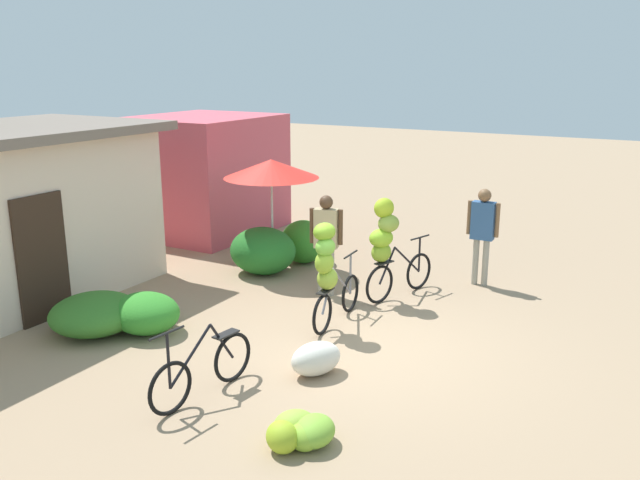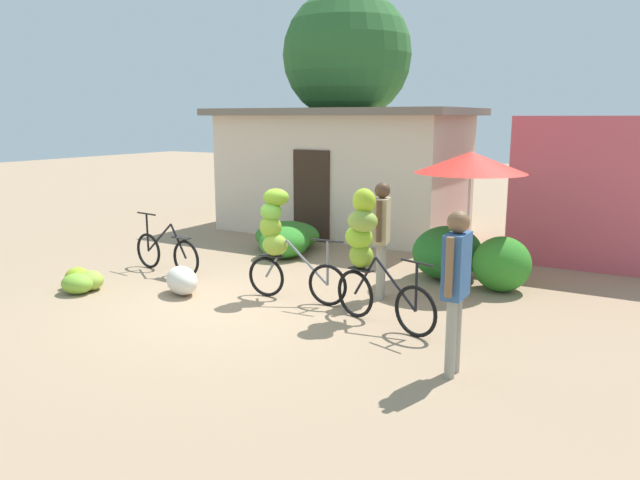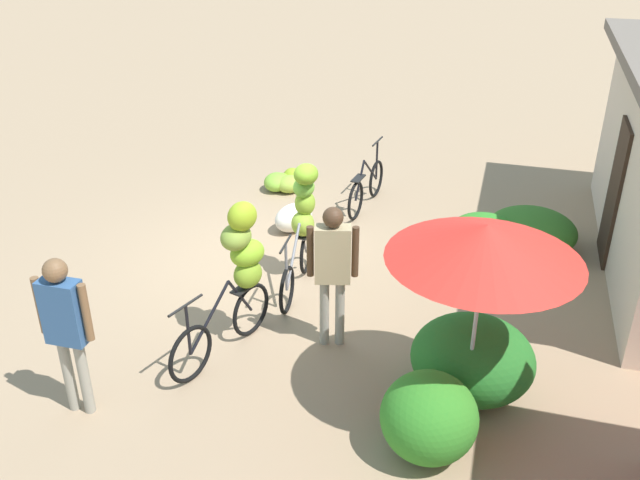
% 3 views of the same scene
% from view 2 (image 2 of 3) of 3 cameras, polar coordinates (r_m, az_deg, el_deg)
% --- Properties ---
extents(ground_plane, '(60.00, 60.00, 0.00)m').
position_cam_2_polar(ground_plane, '(9.00, -8.18, -6.17)').
color(ground_plane, '#9F8264').
extents(building_low, '(5.99, 3.36, 2.89)m').
position_cam_2_polar(building_low, '(14.63, 2.15, 6.57)').
color(building_low, beige).
rests_on(building_low, ground).
extents(shop_pink, '(3.20, 2.80, 2.72)m').
position_cam_2_polar(shop_pink, '(13.00, 25.45, 4.39)').
color(shop_pink, '#CB4F5E').
rests_on(shop_pink, ground).
extents(tree_behind_building, '(3.43, 3.43, 6.03)m').
position_cam_2_polar(tree_behind_building, '(16.97, 2.54, 16.77)').
color(tree_behind_building, brown).
rests_on(tree_behind_building, ground).
extents(hedge_bush_front_left, '(1.34, 1.32, 0.58)m').
position_cam_2_polar(hedge_bush_front_left, '(12.67, -3.07, 0.42)').
color(hedge_bush_front_left, '#367426').
rests_on(hedge_bush_front_left, ground).
extents(hedge_bush_front_right, '(0.95, 1.06, 0.60)m').
position_cam_2_polar(hedge_bush_front_right, '(11.92, -3.35, -0.22)').
color(hedge_bush_front_right, '#318628').
rests_on(hedge_bush_front_right, ground).
extents(hedge_bush_mid, '(1.16, 1.29, 0.90)m').
position_cam_2_polar(hedge_bush_mid, '(10.56, 11.80, -1.15)').
color(hedge_bush_mid, '#246E26').
rests_on(hedge_bush_mid, ground).
extents(hedge_bush_by_door, '(0.90, 0.92, 0.87)m').
position_cam_2_polar(hedge_bush_by_door, '(10.01, 16.60, -2.16)').
color(hedge_bush_by_door, '#328626').
rests_on(hedge_bush_by_door, ground).
extents(market_umbrella, '(1.81, 1.81, 2.16)m').
position_cam_2_polar(market_umbrella, '(10.24, 13.89, 7.04)').
color(market_umbrella, beige).
rests_on(market_umbrella, ground).
extents(bicycle_leftmost, '(1.66, 0.27, 1.02)m').
position_cam_2_polar(bicycle_leftmost, '(11.09, -14.14, -1.15)').
color(bicycle_leftmost, black).
rests_on(bicycle_leftmost, ground).
extents(bicycle_near_pile, '(1.66, 0.44, 1.66)m').
position_cam_2_polar(bicycle_near_pile, '(9.11, -3.84, 0.39)').
color(bicycle_near_pile, black).
rests_on(bicycle_near_pile, ground).
extents(bicycle_center_loaded, '(1.65, 0.69, 1.78)m').
position_cam_2_polar(bicycle_center_loaded, '(8.10, 4.39, -0.57)').
color(bicycle_center_loaded, black).
rests_on(bicycle_center_loaded, ground).
extents(banana_pile_on_ground, '(0.83, 0.78, 0.34)m').
position_cam_2_polar(banana_pile_on_ground, '(10.37, -21.44, -3.60)').
color(banana_pile_on_ground, '#83B432').
rests_on(banana_pile_on_ground, ground).
extents(produce_sack, '(0.82, 0.72, 0.44)m').
position_cam_2_polar(produce_sack, '(9.70, -12.77, -3.70)').
color(produce_sack, silver).
rests_on(produce_sack, ground).
extents(person_vendor, '(0.23, 0.58, 1.77)m').
position_cam_2_polar(person_vendor, '(6.47, 12.59, -3.24)').
color(person_vendor, gray).
rests_on(person_vendor, ground).
extents(person_bystander, '(0.30, 0.56, 1.76)m').
position_cam_2_polar(person_bystander, '(9.11, 5.78, 1.15)').
color(person_bystander, gray).
rests_on(person_bystander, ground).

